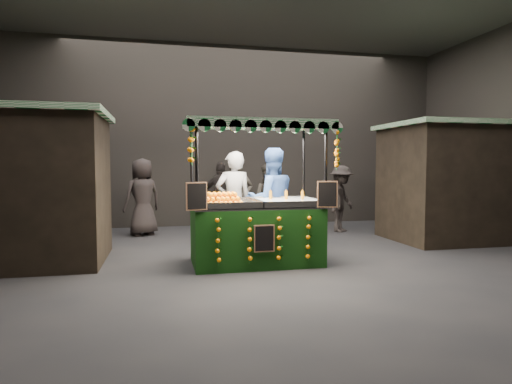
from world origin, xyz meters
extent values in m
plane|color=black|center=(0.00, 0.00, 0.00)|extent=(12.00, 12.00, 0.00)
cube|color=black|center=(0.00, 5.00, 2.50)|extent=(12.00, 0.10, 5.00)
cube|color=black|center=(-4.40, 1.00, 1.25)|extent=(2.80, 2.00, 2.50)
cube|color=#135A26|center=(-4.40, 1.00, 2.55)|extent=(3.00, 2.20, 0.10)
cube|color=black|center=(4.40, 1.50, 1.25)|extent=(2.80, 2.00, 2.50)
cube|color=#135A26|center=(4.40, 1.50, 2.55)|extent=(3.00, 2.20, 0.10)
cube|color=#0C330B|center=(-0.46, 0.16, 0.48)|extent=(2.13, 1.16, 0.97)
cube|color=#ABADB2|center=(-0.46, 0.16, 0.99)|extent=(2.13, 1.16, 0.04)
cylinder|color=black|center=(-1.49, -0.39, 1.16)|extent=(0.05, 0.05, 2.32)
cylinder|color=black|center=(0.57, -0.39, 1.16)|extent=(0.05, 0.05, 2.32)
cylinder|color=black|center=(-1.49, 0.71, 1.16)|extent=(0.05, 0.05, 2.32)
cylinder|color=black|center=(0.57, 0.71, 1.16)|extent=(0.05, 0.05, 2.32)
cube|color=#135A26|center=(-0.46, 0.16, 2.36)|extent=(2.37, 1.40, 0.08)
cube|color=silver|center=(0.12, 0.16, 1.04)|extent=(0.95, 1.04, 0.08)
cube|color=black|center=(-1.50, -0.45, 1.21)|extent=(0.33, 0.09, 0.43)
cube|color=black|center=(0.58, -0.45, 1.21)|extent=(0.33, 0.09, 0.43)
cube|color=black|center=(-0.46, -0.46, 0.53)|extent=(0.33, 0.02, 0.43)
imported|color=gray|center=(-0.66, 1.23, 0.97)|extent=(0.75, 0.54, 1.94)
imported|color=#2B4A8C|center=(0.02, 0.96, 1.00)|extent=(1.03, 0.83, 2.00)
imported|color=black|center=(-0.44, 2.06, 0.94)|extent=(0.74, 0.55, 1.87)
imported|color=#292521|center=(0.33, 2.21, 0.86)|extent=(1.05, 0.99, 1.72)
imported|color=#2B2523|center=(-0.46, 4.38, 0.88)|extent=(1.12, 0.74, 1.76)
imported|color=black|center=(2.40, 3.13, 0.84)|extent=(1.22, 1.17, 1.67)
imported|color=#282120|center=(-2.46, 3.62, 0.92)|extent=(1.07, 0.93, 1.84)
camera|label=1|loc=(-2.02, -6.89, 1.67)|focal=30.06mm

